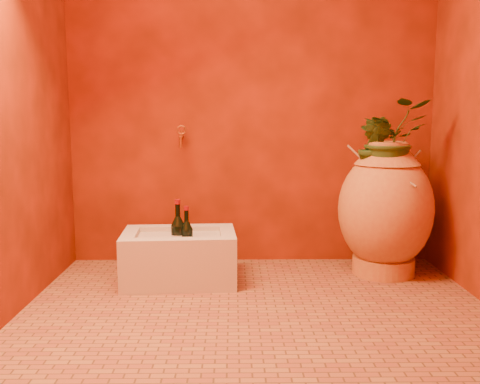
{
  "coord_description": "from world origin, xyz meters",
  "views": [
    {
      "loc": [
        -0.12,
        -2.71,
        1.03
      ],
      "look_at": [
        -0.09,
        0.35,
        0.58
      ],
      "focal_mm": 40.0,
      "sensor_mm": 36.0,
      "label": 1
    }
  ],
  "objects_px": {
    "wine_bottle_b": "(187,240)",
    "wine_bottle_a": "(178,237)",
    "wall_tap": "(181,135)",
    "amphora": "(385,209)",
    "wine_bottle_c": "(178,236)",
    "stone_basin": "(179,258)"
  },
  "relations": [
    {
      "from": "wine_bottle_a",
      "to": "wine_bottle_b",
      "type": "bearing_deg",
      "value": -7.65
    },
    {
      "from": "wine_bottle_b",
      "to": "wine_bottle_a",
      "type": "bearing_deg",
      "value": 172.35
    },
    {
      "from": "wine_bottle_a",
      "to": "wine_bottle_c",
      "type": "xyz_separation_m",
      "value": [
        -0.02,
        0.13,
        -0.02
      ]
    },
    {
      "from": "wine_bottle_c",
      "to": "amphora",
      "type": "bearing_deg",
      "value": 4.85
    },
    {
      "from": "wall_tap",
      "to": "wine_bottle_b",
      "type": "bearing_deg",
      "value": -81.96
    },
    {
      "from": "wine_bottle_a",
      "to": "wall_tap",
      "type": "bearing_deg",
      "value": 92.41
    },
    {
      "from": "stone_basin",
      "to": "wine_bottle_c",
      "type": "xyz_separation_m",
      "value": [
        -0.01,
        0.04,
        0.13
      ]
    },
    {
      "from": "wine_bottle_c",
      "to": "wall_tap",
      "type": "relative_size",
      "value": 1.97
    },
    {
      "from": "wall_tap",
      "to": "amphora",
      "type": "bearing_deg",
      "value": -11.65
    },
    {
      "from": "amphora",
      "to": "stone_basin",
      "type": "bearing_deg",
      "value": -173.25
    },
    {
      "from": "wine_bottle_c",
      "to": "stone_basin",
      "type": "bearing_deg",
      "value": -73.86
    },
    {
      "from": "amphora",
      "to": "stone_basin",
      "type": "xyz_separation_m",
      "value": [
        -1.31,
        -0.16,
        -0.28
      ]
    },
    {
      "from": "amphora",
      "to": "wine_bottle_a",
      "type": "bearing_deg",
      "value": -169.6
    },
    {
      "from": "wine_bottle_b",
      "to": "amphora",
      "type": "bearing_deg",
      "value": 11.12
    },
    {
      "from": "wall_tap",
      "to": "stone_basin",
      "type": "bearing_deg",
      "value": -87.66
    },
    {
      "from": "stone_basin",
      "to": "amphora",
      "type": "bearing_deg",
      "value": 6.75
    },
    {
      "from": "amphora",
      "to": "wine_bottle_b",
      "type": "height_order",
      "value": "amphora"
    },
    {
      "from": "wall_tap",
      "to": "wine_bottle_a",
      "type": "bearing_deg",
      "value": -87.59
    },
    {
      "from": "stone_basin",
      "to": "wall_tap",
      "type": "xyz_separation_m",
      "value": [
        -0.02,
        0.43,
        0.74
      ]
    },
    {
      "from": "amphora",
      "to": "wall_tap",
      "type": "bearing_deg",
      "value": 168.35
    },
    {
      "from": "wine_bottle_c",
      "to": "wall_tap",
      "type": "xyz_separation_m",
      "value": [
        -0.01,
        0.39,
        0.61
      ]
    },
    {
      "from": "amphora",
      "to": "wine_bottle_a",
      "type": "height_order",
      "value": "amphora"
    }
  ]
}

